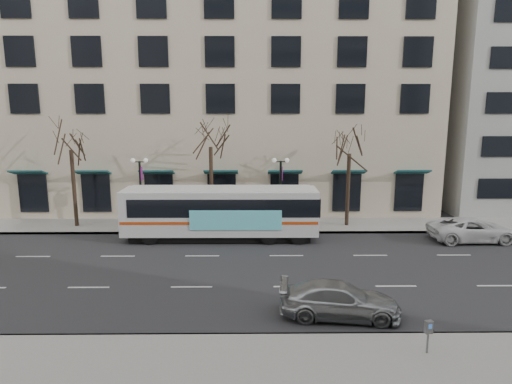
{
  "coord_description": "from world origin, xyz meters",
  "views": [
    {
      "loc": [
        2.95,
        -21.95,
        8.34
      ],
      "look_at": [
        3.18,
        1.52,
        4.0
      ],
      "focal_mm": 30.0,
      "sensor_mm": 36.0,
      "label": 1
    }
  ],
  "objects_px": {
    "tree_far_mid": "(210,134)",
    "tree_far_right": "(350,140)",
    "white_pickup": "(472,230)",
    "lamp_post_left": "(141,190)",
    "lamp_post_right": "(280,189)",
    "tree_far_left": "(70,137)",
    "pay_station": "(429,330)",
    "silver_car": "(339,300)",
    "city_bus": "(222,211)"
  },
  "relations": [
    {
      "from": "city_bus",
      "to": "white_pickup",
      "type": "height_order",
      "value": "city_bus"
    },
    {
      "from": "tree_far_mid",
      "to": "silver_car",
      "type": "height_order",
      "value": "tree_far_mid"
    },
    {
      "from": "tree_far_left",
      "to": "tree_far_mid",
      "type": "relative_size",
      "value": 0.98
    },
    {
      "from": "lamp_post_right",
      "to": "pay_station",
      "type": "height_order",
      "value": "lamp_post_right"
    },
    {
      "from": "lamp_post_left",
      "to": "white_pickup",
      "type": "bearing_deg",
      "value": -7.67
    },
    {
      "from": "lamp_post_left",
      "to": "silver_car",
      "type": "xyz_separation_m",
      "value": [
        11.57,
        -13.59,
        -2.22
      ]
    },
    {
      "from": "tree_far_right",
      "to": "silver_car",
      "type": "distance_m",
      "value": 15.68
    },
    {
      "from": "white_pickup",
      "to": "tree_far_mid",
      "type": "bearing_deg",
      "value": 77.63
    },
    {
      "from": "tree_far_right",
      "to": "silver_car",
      "type": "relative_size",
      "value": 1.62
    },
    {
      "from": "lamp_post_right",
      "to": "white_pickup",
      "type": "relative_size",
      "value": 0.94
    },
    {
      "from": "lamp_post_right",
      "to": "city_bus",
      "type": "relative_size",
      "value": 0.41
    },
    {
      "from": "tree_far_right",
      "to": "pay_station",
      "type": "bearing_deg",
      "value": -93.26
    },
    {
      "from": "lamp_post_right",
      "to": "pay_station",
      "type": "relative_size",
      "value": 4.39
    },
    {
      "from": "tree_far_right",
      "to": "lamp_post_right",
      "type": "relative_size",
      "value": 1.55
    },
    {
      "from": "lamp_post_left",
      "to": "silver_car",
      "type": "bearing_deg",
      "value": -49.61
    },
    {
      "from": "tree_far_mid",
      "to": "lamp_post_right",
      "type": "bearing_deg",
      "value": -6.83
    },
    {
      "from": "tree_far_right",
      "to": "pay_station",
      "type": "relative_size",
      "value": 6.78
    },
    {
      "from": "lamp_post_right",
      "to": "pay_station",
      "type": "distance_m",
      "value": 17.22
    },
    {
      "from": "lamp_post_left",
      "to": "white_pickup",
      "type": "distance_m",
      "value": 22.8
    },
    {
      "from": "tree_far_left",
      "to": "pay_station",
      "type": "xyz_separation_m",
      "value": [
        19.02,
        -17.23,
        -5.69
      ]
    },
    {
      "from": "lamp_post_left",
      "to": "city_bus",
      "type": "xyz_separation_m",
      "value": [
        5.94,
        -2.4,
        -1.04
      ]
    },
    {
      "from": "lamp_post_right",
      "to": "silver_car",
      "type": "distance_m",
      "value": 13.86
    },
    {
      "from": "lamp_post_left",
      "to": "lamp_post_right",
      "type": "height_order",
      "value": "same"
    },
    {
      "from": "city_bus",
      "to": "pay_station",
      "type": "xyz_separation_m",
      "value": [
        8.07,
        -14.23,
        -0.89
      ]
    },
    {
      "from": "lamp_post_left",
      "to": "white_pickup",
      "type": "xyz_separation_m",
      "value": [
        22.49,
        -3.03,
        -2.18
      ]
    },
    {
      "from": "tree_far_mid",
      "to": "city_bus",
      "type": "height_order",
      "value": "tree_far_mid"
    },
    {
      "from": "tree_far_right",
      "to": "silver_car",
      "type": "xyz_separation_m",
      "value": [
        -3.43,
        -14.19,
        -5.7
      ]
    },
    {
      "from": "tree_far_mid",
      "to": "tree_far_right",
      "type": "relative_size",
      "value": 1.06
    },
    {
      "from": "white_pickup",
      "to": "pay_station",
      "type": "relative_size",
      "value": 4.65
    },
    {
      "from": "tree_far_mid",
      "to": "lamp_post_left",
      "type": "bearing_deg",
      "value": -173.15
    },
    {
      "from": "silver_car",
      "to": "pay_station",
      "type": "height_order",
      "value": "silver_car"
    },
    {
      "from": "tree_far_right",
      "to": "city_bus",
      "type": "relative_size",
      "value": 0.63
    },
    {
      "from": "white_pickup",
      "to": "tree_far_left",
      "type": "bearing_deg",
      "value": 81.83
    },
    {
      "from": "tree_far_left",
      "to": "tree_far_right",
      "type": "height_order",
      "value": "tree_far_left"
    },
    {
      "from": "city_bus",
      "to": "white_pickup",
      "type": "distance_m",
      "value": 16.6
    },
    {
      "from": "tree_far_right",
      "to": "lamp_post_left",
      "type": "distance_m",
      "value": 15.4
    },
    {
      "from": "tree_far_mid",
      "to": "lamp_post_right",
      "type": "height_order",
      "value": "tree_far_mid"
    },
    {
      "from": "city_bus",
      "to": "lamp_post_left",
      "type": "bearing_deg",
      "value": 158.2
    },
    {
      "from": "city_bus",
      "to": "tree_far_mid",
      "type": "bearing_deg",
      "value": 107.8
    },
    {
      "from": "tree_far_left",
      "to": "tree_far_mid",
      "type": "height_order",
      "value": "tree_far_mid"
    },
    {
      "from": "white_pickup",
      "to": "tree_far_right",
      "type": "bearing_deg",
      "value": 63.52
    },
    {
      "from": "white_pickup",
      "to": "pay_station",
      "type": "distance_m",
      "value": 16.03
    },
    {
      "from": "lamp_post_left",
      "to": "silver_car",
      "type": "distance_m",
      "value": 17.99
    },
    {
      "from": "tree_far_left",
      "to": "lamp_post_right",
      "type": "height_order",
      "value": "tree_far_left"
    },
    {
      "from": "white_pickup",
      "to": "lamp_post_left",
      "type": "bearing_deg",
      "value": 81.68
    },
    {
      "from": "silver_car",
      "to": "white_pickup",
      "type": "bearing_deg",
      "value": -39.92
    },
    {
      "from": "silver_car",
      "to": "pay_station",
      "type": "relative_size",
      "value": 4.18
    },
    {
      "from": "lamp_post_right",
      "to": "tree_far_left",
      "type": "bearing_deg",
      "value": 177.71
    },
    {
      "from": "pay_station",
      "to": "tree_far_mid",
      "type": "bearing_deg",
      "value": 106.23
    },
    {
      "from": "tree_far_mid",
      "to": "white_pickup",
      "type": "height_order",
      "value": "tree_far_mid"
    }
  ]
}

